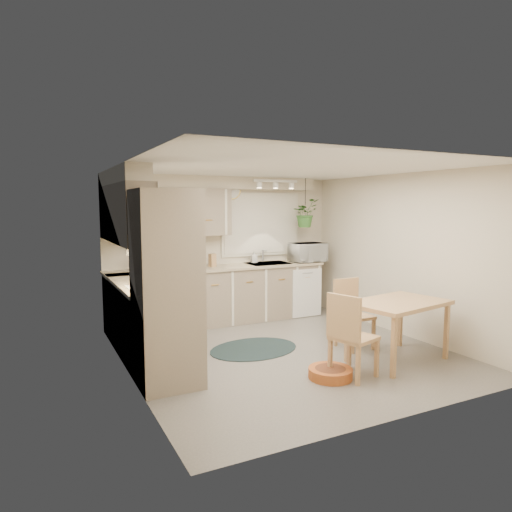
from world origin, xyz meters
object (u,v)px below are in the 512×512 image
object	(u,v)px
dining_table	(397,331)
braided_rug	(254,349)
pet_bed	(330,373)
chair_left	(354,335)
microwave	(308,250)
chair_back	(355,314)

from	to	relation	value
dining_table	braided_rug	world-z (taller)	dining_table
pet_bed	chair_left	bearing A→B (deg)	-16.69
chair_left	braided_rug	xyz separation A→B (m)	(-0.57, 1.40, -0.48)
chair_left	microwave	size ratio (longest dim) A/B	1.61
braided_rug	pet_bed	xyz separation A→B (m)	(0.31, -1.32, 0.05)
pet_bed	microwave	size ratio (longest dim) A/B	0.83
dining_table	chair_back	bearing A→B (deg)	103.33
chair_left	microwave	world-z (taller)	microwave
pet_bed	dining_table	bearing A→B (deg)	6.26
chair_back	pet_bed	xyz separation A→B (m)	(-0.94, -0.76, -0.41)
chair_left	microwave	bearing A→B (deg)	139.89
dining_table	chair_back	world-z (taller)	chair_back
dining_table	microwave	bearing A→B (deg)	82.48
dining_table	braided_rug	size ratio (longest dim) A/B	0.96
braided_rug	microwave	size ratio (longest dim) A/B	2.08
dining_table	microwave	distance (m)	2.72
braided_rug	dining_table	bearing A→B (deg)	-40.46
braided_rug	chair_back	bearing A→B (deg)	-23.92
dining_table	braided_rug	bearing A→B (deg)	139.54
pet_bed	braided_rug	bearing A→B (deg)	103.21
braided_rug	microwave	world-z (taller)	microwave
chair_back	braided_rug	bearing A→B (deg)	-25.13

